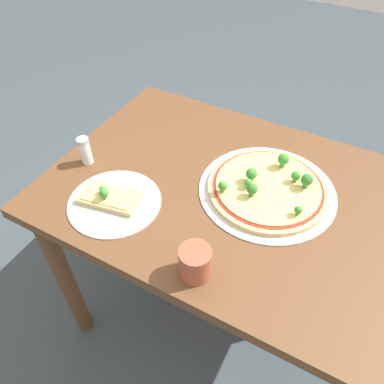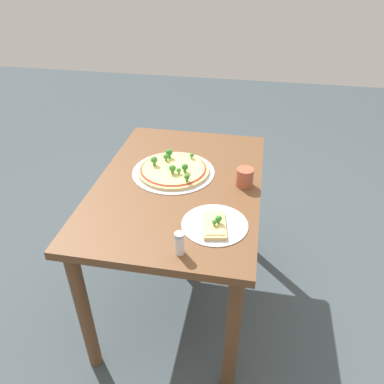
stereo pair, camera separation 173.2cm
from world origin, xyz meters
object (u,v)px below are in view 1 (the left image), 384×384
Objects in this scene: dining_table at (232,217)px; pizza_tray_slice at (112,200)px; drinking_cup at (195,263)px; pizza_tray_whole at (268,188)px; condiment_shaker at (85,151)px.

pizza_tray_slice is (-0.29, -0.21, 0.13)m from dining_table.
drinking_cup reaches higher than pizza_tray_slice.
dining_table is 4.15× the size of pizza_tray_slice.
pizza_tray_whole is (0.08, 0.04, 0.13)m from dining_table.
pizza_tray_whole is 0.56m from condiment_shaker.
drinking_cup is (0.32, -0.09, 0.03)m from pizza_tray_slice.
dining_table is 0.34m from drinking_cup.
pizza_tray_slice is 3.09× the size of drinking_cup.
dining_table is at bearing -152.49° from pizza_tray_whole.
pizza_tray_slice is at bearing -30.94° from condiment_shaker.
drinking_cup reaches higher than pizza_tray_whole.
dining_table is 12.80× the size of drinking_cup.
pizza_tray_slice is (-0.37, -0.25, -0.00)m from pizza_tray_whole.
pizza_tray_whole is 4.37× the size of condiment_shaker.
drinking_cup is at bearing -21.91° from condiment_shaker.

